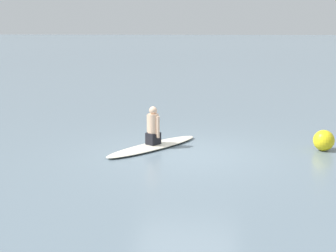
# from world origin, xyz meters

# --- Properties ---
(ground_plane) EXTENTS (400.00, 400.00, 0.00)m
(ground_plane) POSITION_xyz_m (0.00, 0.00, 0.00)
(ground_plane) COLOR slate
(surfboard) EXTENTS (2.27, 2.84, 0.10)m
(surfboard) POSITION_xyz_m (0.89, -0.49, 0.05)
(surfboard) COLOR silver
(surfboard) RESTS_ON ground
(person_paddler) EXTENTS (0.39, 0.40, 0.95)m
(person_paddler) POSITION_xyz_m (0.89, -0.49, 0.53)
(person_paddler) COLOR black
(person_paddler) RESTS_ON surfboard
(buoy_marker) EXTENTS (0.51, 0.51, 0.51)m
(buoy_marker) POSITION_xyz_m (-3.28, -0.77, 0.26)
(buoy_marker) COLOR yellow
(buoy_marker) RESTS_ON ground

